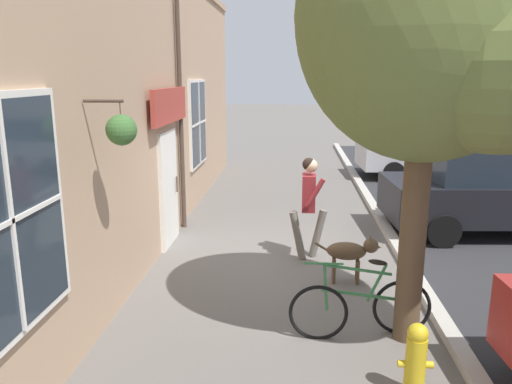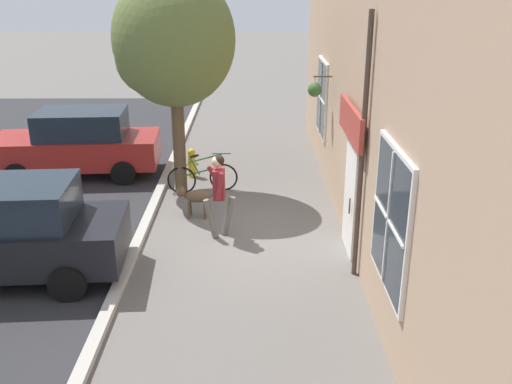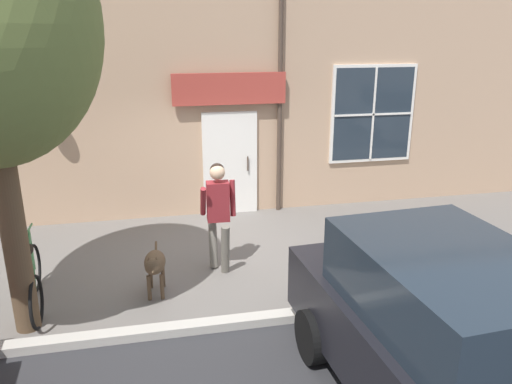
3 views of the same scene
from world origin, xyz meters
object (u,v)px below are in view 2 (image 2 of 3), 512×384
Objects in this scene: leaning_bicycle at (203,177)px; parked_car_mid_block at (1,232)px; pedestrian_walking at (219,188)px; parked_car_nearest_curb at (78,143)px; dog_on_leash at (194,196)px; street_tree_by_curb at (170,44)px; fire_hydrant at (192,162)px.

leaning_bicycle is 0.39× the size of parked_car_mid_block.
leaning_bicycle is 5.32m from parked_car_mid_block.
parked_car_nearest_curb is at bearing -44.64° from pedestrian_walking.
parked_car_nearest_curb is at bearing -87.25° from parked_car_mid_block.
dog_on_leash is 3.57m from street_tree_by_curb.
parked_car_mid_block is at bearing 40.91° from dog_on_leash.
parked_car_mid_block is at bearing 24.34° from pedestrian_walking.
parked_car_nearest_curb is (3.34, -2.91, 0.39)m from dog_on_leash.
leaning_bicycle is at bearing -126.28° from parked_car_mid_block.
street_tree_by_curb reaches higher than leaning_bicycle.
leaning_bicycle is (-0.06, -1.61, -0.11)m from dog_on_leash.
pedestrian_walking is 1.30m from dog_on_leash.
pedestrian_walking is 3.91m from fire_hydrant.
dog_on_leash is at bearing 109.45° from street_tree_by_curb.
street_tree_by_curb is at bearing 74.57° from fire_hydrant.
fire_hydrant reaches higher than dog_on_leash.
parked_car_nearest_curb is (3.40, -1.30, 0.50)m from leaning_bicycle.
street_tree_by_curb reaches higher than pedestrian_walking.
pedestrian_walking is 0.33× the size of street_tree_by_curb.
parked_car_mid_block is (3.07, 2.66, 0.39)m from dog_on_leash.
parked_car_mid_block is at bearing 60.59° from street_tree_by_curb.
dog_on_leash is (0.61, -1.00, -0.56)m from pedestrian_walking.
leaning_bicycle is (0.55, -2.60, -0.68)m from pedestrian_walking.
parked_car_mid_block is (3.69, 1.67, -0.18)m from pedestrian_walking.
parked_car_mid_block is at bearing 63.02° from fire_hydrant.
street_tree_by_curb is at bearing 156.44° from parked_car_nearest_curb.
parked_car_mid_block is 6.08m from fire_hydrant.
leaning_bicycle is 2.24× the size of fire_hydrant.
fire_hydrant is at bearing -75.96° from pedestrian_walking.
dog_on_leash is at bearing -139.09° from parked_car_mid_block.
pedestrian_walking reaches higher than dog_on_leash.
parked_car_mid_block reaches higher than pedestrian_walking.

